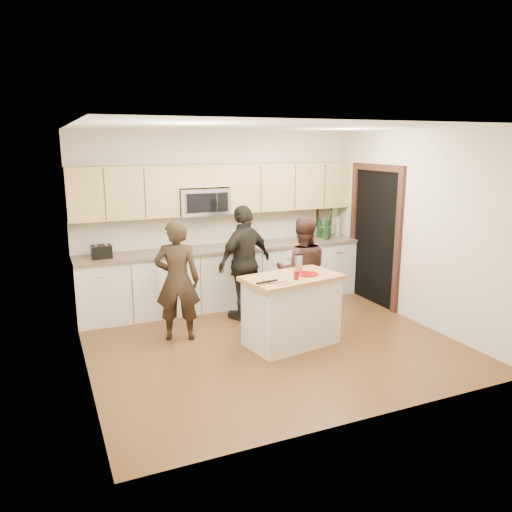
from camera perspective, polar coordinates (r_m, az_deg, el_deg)
name	(u,v)px	position (r m, az deg, el deg)	size (l,w,h in m)	color
floor	(271,343)	(6.53, 1.71, -9.87)	(4.50, 4.50, 0.00)	#53361C
room_shell	(272,209)	(6.08, 1.82, 5.35)	(4.52, 4.02, 2.71)	beige
back_cabinetry	(225,276)	(7.86, -3.52, -2.30)	(4.50, 0.66, 0.94)	beige
upper_cabinetry	(223,188)	(7.77, -3.80, 7.80)	(4.50, 0.33, 0.75)	#D8B86F
microwave	(203,201)	(7.64, -6.12, 6.22)	(0.76, 0.41, 0.40)	silver
doorway	(375,231)	(8.08, 13.45, 2.77)	(0.06, 1.25, 2.20)	black
framed_picture	(324,216)	(8.79, 7.79, 4.61)	(0.30, 0.03, 0.38)	black
dish_towel	(168,264)	(7.34, -10.02, -0.91)	(0.34, 0.60, 0.48)	white
island	(291,310)	(6.36, 4.07, -6.17)	(1.30, 0.89, 0.90)	beige
red_plate	(307,274)	(6.30, 5.89, -2.07)	(0.28, 0.28, 0.02)	maroon
box_grater	(298,263)	(6.33, 4.87, -0.76)	(0.10, 0.05, 0.24)	silver
drink_glass	(296,275)	(6.06, 4.62, -2.20)	(0.06, 0.06, 0.11)	maroon
cutting_board	(275,280)	(5.99, 2.18, -2.80)	(0.24, 0.19, 0.02)	#AE7848
tongs	(267,282)	(5.86, 1.25, -2.96)	(0.29, 0.03, 0.02)	black
knife	(285,283)	(5.86, 3.34, -3.07)	(0.22, 0.02, 0.01)	silver
toaster	(101,252)	(7.31, -17.25, 0.48)	(0.27, 0.22, 0.18)	black
bottle_cluster	(321,228)	(8.49, 7.45, 3.18)	(0.75, 0.37, 0.40)	black
orchid	(327,224)	(8.53, 8.08, 3.69)	(0.27, 0.22, 0.49)	#28662B
woman_left	(177,280)	(6.48, -8.98, -2.78)	(0.58, 0.38, 1.59)	black
woman_center	(302,271)	(7.05, 5.29, -1.69)	(0.74, 0.58, 1.52)	#301C18
woman_right	(245,263)	(7.19, -1.30, -0.75)	(0.98, 0.41, 1.66)	black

